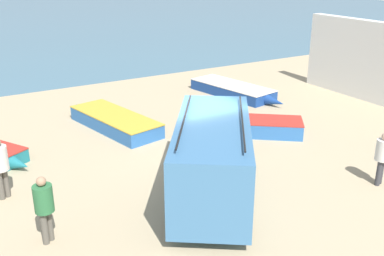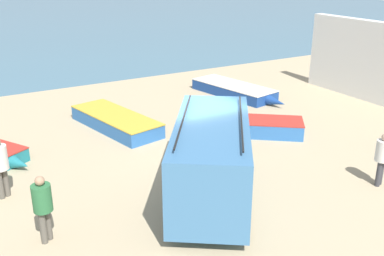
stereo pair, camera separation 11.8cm
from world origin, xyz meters
name	(u,v)px [view 1 (the left image)]	position (x,y,z in m)	size (l,w,h in m)	color
ground_plane	(198,170)	(0.00, 0.00, 0.00)	(200.00, 200.00, 0.00)	tan
parked_van	(213,158)	(-0.58, -1.72, 1.25)	(4.57, 5.41, 2.41)	teal
fishing_rowboat_0	(113,120)	(-0.90, 5.13, 0.29)	(2.45, 5.49, 0.57)	#2D66AD
fishing_rowboat_2	(234,90)	(5.97, 6.37, 0.27)	(2.45, 5.53, 0.53)	navy
fishing_rowboat_4	(256,126)	(3.63, 1.67, 0.30)	(3.70, 3.16, 0.59)	#2D66AD
fisherman_0	(0,163)	(-5.66, 1.27, 1.08)	(0.48, 0.48, 1.81)	#5B564C
fisherman_1	(383,154)	(4.19, -3.58, 0.99)	(0.43, 0.43, 1.65)	#38383D
fisherman_2	(44,204)	(-5.12, -1.51, 1.03)	(0.45, 0.45, 1.73)	#5B564C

